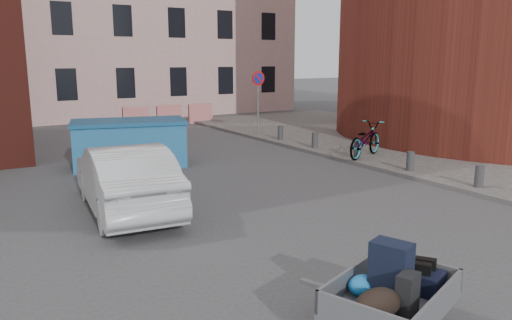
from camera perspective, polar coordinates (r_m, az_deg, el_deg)
ground at (r=10.33m, az=-0.41°, el=-6.94°), size 120.00×120.00×0.00m
sidewalk at (r=19.77m, az=18.80°, el=1.54°), size 9.00×24.00×0.12m
no_parking_sign at (r=21.06m, az=0.25°, el=8.09°), size 0.60×0.09×2.65m
bollards at (r=16.42m, az=11.48°, el=1.19°), size 0.22×9.02×0.55m
barriers at (r=25.31m, az=-9.87°, el=5.06°), size 4.70×0.18×1.00m
trailer at (r=6.16m, az=15.23°, el=-14.50°), size 1.88×1.98×1.20m
dumpster at (r=15.89m, az=-14.24°, el=1.91°), size 3.73×2.55×1.43m
silver_car at (r=11.15m, az=-14.71°, el=-2.01°), size 2.00×4.60×1.47m
bicycle at (r=16.59m, az=12.36°, el=2.28°), size 2.27×1.50×1.13m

